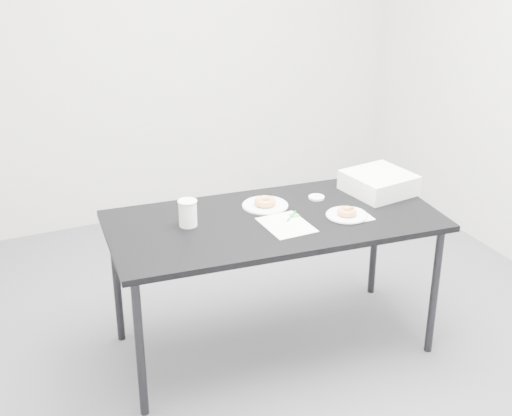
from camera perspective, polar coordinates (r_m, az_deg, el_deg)
name	(u,v)px	position (r m, az deg, el deg)	size (l,w,h in m)	color
floor	(261,348)	(4.02, 0.44, -11.16)	(4.00, 4.00, 0.00)	#525257
wall_back	(144,41)	(5.27, -8.92, 13.10)	(4.00, 0.02, 2.70)	silver
table	(274,228)	(3.69, 1.45, -1.64)	(1.77, 0.95, 0.78)	black
scorecard	(286,225)	(3.59, 2.45, -1.35)	(0.22, 0.28, 0.00)	white
logo_patch	(294,215)	(3.70, 3.10, -0.58)	(0.04, 0.04, 0.00)	green
pen	(292,216)	(3.68, 2.87, -0.64)	(0.01, 0.01, 0.13)	#0B8154
napkin	(355,216)	(3.72, 7.96, -0.67)	(0.15, 0.15, 0.00)	white
plate_near	(347,215)	(3.72, 7.28, -0.57)	(0.22, 0.22, 0.01)	white
donut_near	(347,212)	(3.71, 7.29, -0.29)	(0.10, 0.10, 0.03)	#D88644
plate_far	(265,205)	(3.81, 0.73, 0.21)	(0.25, 0.25, 0.01)	white
donut_far	(265,202)	(3.80, 0.74, 0.52)	(0.12, 0.12, 0.04)	#D88644
coffee_cup	(188,213)	(3.57, -5.48, -0.40)	(0.09, 0.09, 0.14)	white
cup_lid	(316,197)	(3.92, 4.86, 0.85)	(0.09, 0.09, 0.01)	white
bakery_box	(379,183)	(4.03, 9.80, 2.01)	(0.33, 0.33, 0.11)	white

